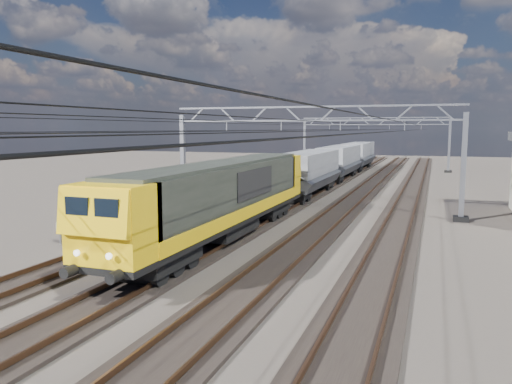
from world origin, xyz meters
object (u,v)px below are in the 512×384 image
(hopper_wagon_third, at_px, (358,154))
(locomotive, at_px, (224,195))
(hopper_wagon_mid, at_px, (340,160))
(catenary_gantry_far, at_px, (374,141))
(trackside_cabinet, at_px, (60,228))
(catenary_gantry_mid, at_px, (310,155))
(hopper_wagon_lead, at_px, (309,170))

(hopper_wagon_third, bearing_deg, locomotive, -90.00)
(hopper_wagon_mid, bearing_deg, catenary_gantry_far, 81.82)
(catenary_gantry_far, distance_m, hopper_wagon_mid, 14.16)
(hopper_wagon_mid, xyz_separation_m, trackside_cabinet, (-7.20, -35.32, -1.43))
(hopper_wagon_third, bearing_deg, catenary_gantry_mid, -86.84)
(locomotive, relative_size, trackside_cabinet, 19.78)
(hopper_wagon_mid, height_order, hopper_wagon_third, same)
(hopper_wagon_third, bearing_deg, trackside_cabinet, -98.27)
(catenary_gantry_mid, height_order, hopper_wagon_third, catenary_gantry_mid)
(catenary_gantry_far, xyz_separation_m, hopper_wagon_lead, (-2.00, -28.12, -1.67))
(catenary_gantry_far, xyz_separation_m, hopper_wagon_mid, (-2.00, -13.92, -1.67))
(hopper_wagon_lead, distance_m, hopper_wagon_mid, 14.20)
(catenary_gantry_mid, relative_size, trackside_cabinet, 18.66)
(hopper_wagon_mid, relative_size, hopper_wagon_third, 1.00)
(hopper_wagon_third, bearing_deg, catenary_gantry_far, -8.03)
(hopper_wagon_mid, bearing_deg, trackside_cabinet, -101.52)
(catenary_gantry_mid, distance_m, trackside_cabinet, 16.42)
(catenary_gantry_mid, height_order, locomotive, catenary_gantry_mid)
(catenary_gantry_far, xyz_separation_m, trackside_cabinet, (-9.20, -49.24, -3.11))
(catenary_gantry_far, xyz_separation_m, hopper_wagon_third, (-2.00, 0.28, -1.67))
(catenary_gantry_far, distance_m, trackside_cabinet, 50.19)
(hopper_wagon_third, distance_m, trackside_cabinet, 50.07)
(catenary_gantry_mid, xyz_separation_m, hopper_wagon_third, (-2.00, 36.28, -1.67))
(locomotive, xyz_separation_m, trackside_cabinet, (-7.20, -3.43, -1.53))
(trackside_cabinet, bearing_deg, hopper_wagon_mid, 92.37)
(catenary_gantry_mid, xyz_separation_m, locomotive, (-2.00, -9.81, -1.58))
(catenary_gantry_far, bearing_deg, hopper_wagon_mid, -98.18)
(catenary_gantry_mid, relative_size, hopper_wagon_lead, 1.53)
(catenary_gantry_far, bearing_deg, hopper_wagon_lead, -94.07)
(catenary_gantry_mid, distance_m, hopper_wagon_third, 36.38)
(hopper_wagon_mid, bearing_deg, hopper_wagon_third, 90.00)
(catenary_gantry_mid, xyz_separation_m, trackside_cabinet, (-9.20, -13.24, -3.11))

